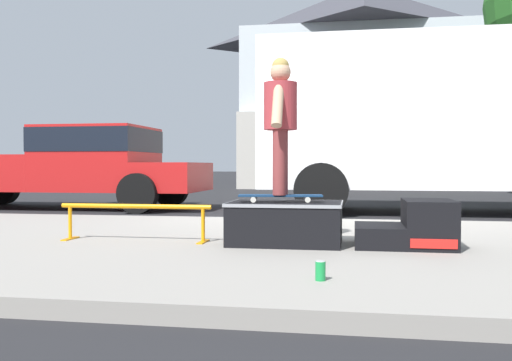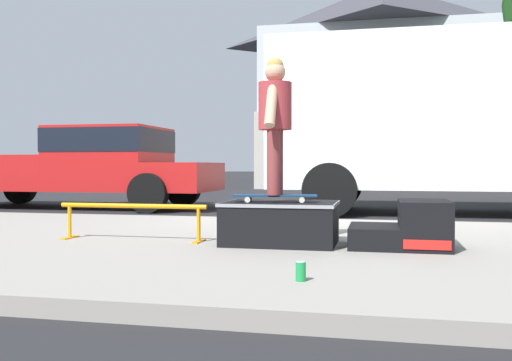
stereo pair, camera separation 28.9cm
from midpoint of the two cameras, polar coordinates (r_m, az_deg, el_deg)
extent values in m
plane|color=black|center=(8.42, 6.47, -4.32)|extent=(140.00, 140.00, 0.00)
cube|color=gray|center=(5.46, 3.21, -6.85)|extent=(50.00, 5.00, 0.12)
cube|color=black|center=(5.33, 4.05, -4.28)|extent=(1.03, 0.74, 0.39)
cube|color=gray|center=(5.31, 4.06, -2.33)|extent=(1.05, 0.76, 0.03)
cube|color=black|center=(5.28, 13.31, -5.47)|extent=(0.44, 0.69, 0.19)
cube|color=black|center=(5.30, 18.06, -4.21)|extent=(0.44, 0.69, 0.42)
cube|color=red|center=(4.97, 18.45, -6.17)|extent=(0.38, 0.01, 0.08)
cylinder|color=orange|center=(5.67, -10.91, -2.52)|extent=(1.52, 0.04, 0.04)
cylinder|color=orange|center=(5.98, -16.93, -3.97)|extent=(0.04, 0.04, 0.34)
cube|color=orange|center=(6.00, -16.91, -5.52)|extent=(0.06, 0.28, 0.01)
cylinder|color=orange|center=(5.45, -4.28, -4.44)|extent=(0.04, 0.04, 0.34)
cube|color=orange|center=(5.47, -4.27, -6.14)|extent=(0.06, 0.28, 0.01)
cube|color=navy|center=(5.29, 3.49, -1.53)|extent=(0.80, 0.30, 0.02)
cylinder|color=silver|center=(5.38, 6.17, -1.84)|extent=(0.06, 0.04, 0.05)
cylinder|color=silver|center=(5.20, 6.22, -1.96)|extent=(0.06, 0.04, 0.05)
cylinder|color=silver|center=(5.39, 0.86, -1.83)|extent=(0.06, 0.04, 0.05)
cylinder|color=silver|center=(5.21, 0.73, -1.94)|extent=(0.06, 0.04, 0.05)
cylinder|color=brown|center=(5.36, 3.63, 1.84)|extent=(0.12, 0.12, 0.61)
cylinder|color=brown|center=(5.21, 3.37, 1.85)|extent=(0.12, 0.12, 0.61)
cylinder|color=#A53338|center=(5.31, 3.51, 7.48)|extent=(0.31, 0.31, 0.44)
cylinder|color=tan|center=(5.50, 3.82, 7.15)|extent=(0.10, 0.27, 0.42)
cylinder|color=tan|center=(5.12, 3.17, 7.57)|extent=(0.10, 0.27, 0.42)
sphere|color=tan|center=(5.35, 3.51, 10.85)|extent=(0.19, 0.19, 0.19)
sphere|color=tan|center=(5.36, 3.52, 11.41)|extent=(0.16, 0.16, 0.16)
cylinder|color=#198C3F|center=(3.66, 6.81, -9.09)|extent=(0.07, 0.07, 0.12)
cylinder|color=silver|center=(3.65, 6.81, -8.11)|extent=(0.06, 0.06, 0.00)
cube|color=white|center=(10.59, 16.39, 6.31)|extent=(5.00, 2.35, 2.60)
cylinder|color=black|center=(11.73, 9.12, -0.47)|extent=(0.90, 0.28, 0.90)
cylinder|color=black|center=(9.39, 8.30, -0.96)|extent=(0.90, 0.28, 0.90)
cube|color=red|center=(11.02, -6.44, 0.37)|extent=(1.10, 1.85, 0.55)
cube|color=red|center=(11.61, -13.71, 2.12)|extent=(2.00, 1.85, 1.25)
cube|color=black|center=(11.62, -13.72, 3.85)|extent=(2.02, 1.87, 0.45)
cube|color=red|center=(12.79, -23.00, 0.75)|extent=(2.60, 1.85, 0.70)
cylinder|color=black|center=(12.02, -6.65, -0.85)|extent=(0.72, 0.24, 0.72)
cylinder|color=black|center=(10.29, -10.01, -1.26)|extent=(0.72, 0.24, 0.72)
cylinder|color=black|center=(13.78, -22.07, -0.65)|extent=(0.72, 0.24, 0.72)
cube|color=silver|center=(24.38, 12.83, 6.53)|extent=(9.00, 7.50, 6.00)
cube|color=#B2ADA3|center=(20.29, 12.89, 3.02)|extent=(9.00, 0.50, 2.80)
pyramid|color=#38383F|center=(25.10, 12.88, 16.13)|extent=(9.54, 7.95, 2.40)
camera|label=1|loc=(0.14, -88.70, 0.03)|focal=39.78mm
camera|label=2|loc=(0.14, 91.30, -0.03)|focal=39.78mm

